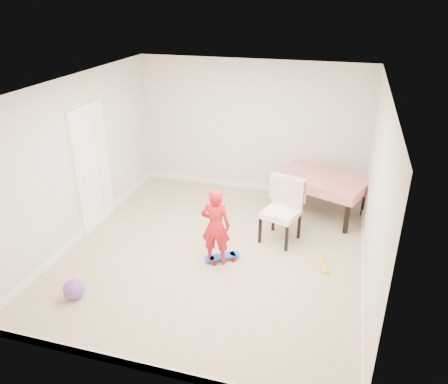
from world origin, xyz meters
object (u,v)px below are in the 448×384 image
(skateboard, at_px, (222,258))
(balloon, at_px, (74,289))
(child, at_px, (216,228))
(dining_chair, at_px, (281,212))
(dining_table, at_px, (320,195))

(skateboard, relative_size, balloon, 2.00)
(child, distance_m, balloon, 2.10)
(skateboard, xyz_separation_m, balloon, (-1.65, -1.40, 0.10))
(skateboard, relative_size, child, 0.47)
(dining_chair, height_order, child, child)
(dining_table, height_order, skateboard, dining_table)
(dining_table, distance_m, child, 2.47)
(skateboard, height_order, child, child)
(dining_table, distance_m, balloon, 4.47)
(skateboard, distance_m, child, 0.56)
(dining_table, relative_size, skateboard, 2.79)
(skateboard, xyz_separation_m, child, (-0.08, -0.07, 0.55))
(dining_chair, relative_size, balloon, 3.77)
(dining_chair, distance_m, child, 1.21)
(dining_table, distance_m, dining_chair, 1.29)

